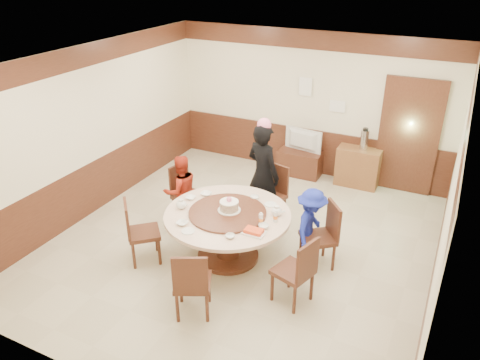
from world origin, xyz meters
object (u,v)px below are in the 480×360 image
at_px(person_blue, 311,227).
at_px(tv_stand, 300,163).
at_px(thermos, 364,140).
at_px(shrimp_platter, 254,232).
at_px(banquet_table, 228,226).
at_px(person_standing, 263,174).
at_px(person_red, 181,191).
at_px(side_cabinet, 358,167).
at_px(birthday_cake, 229,206).
at_px(television, 301,141).

bearing_deg(person_blue, tv_stand, 19.19).
bearing_deg(thermos, shrimp_platter, -100.19).
distance_m(banquet_table, shrimp_platter, 0.68).
distance_m(person_standing, shrimp_platter, 1.59).
bearing_deg(banquet_table, person_blue, 22.03).
xyz_separation_m(person_red, side_cabinet, (2.25, 2.68, -0.23)).
relative_size(tv_stand, thermos, 2.24).
bearing_deg(birthday_cake, person_red, 156.84).
xyz_separation_m(person_standing, shrimp_platter, (0.53, -1.50, -0.08)).
distance_m(tv_stand, side_cabinet, 1.16).
height_order(person_red, person_blue, person_red).
distance_m(banquet_table, birthday_cake, 0.32).
distance_m(shrimp_platter, tv_stand, 3.57).
bearing_deg(banquet_table, person_standing, 88.91).
distance_m(banquet_table, tv_stand, 3.19).
bearing_deg(person_red, tv_stand, -166.68).
xyz_separation_m(person_red, person_blue, (2.22, -0.08, -0.02)).
bearing_deg(birthday_cake, person_blue, 20.23).
bearing_deg(tv_stand, shrimp_platter, -80.68).
relative_size(banquet_table, television, 2.30).
bearing_deg(television, tv_stand, -0.00).
relative_size(banquet_table, person_red, 1.49).
bearing_deg(tv_stand, birthday_cake, -89.50).
relative_size(banquet_table, shrimp_platter, 6.01).
height_order(banquet_table, side_cabinet, banquet_table).
bearing_deg(banquet_table, shrimp_platter, -29.32).
distance_m(person_standing, thermos, 2.33).
xyz_separation_m(banquet_table, thermos, (1.18, 3.21, 0.41)).
xyz_separation_m(shrimp_platter, tv_stand, (-0.57, 3.49, -0.53)).
xyz_separation_m(side_cabinet, thermos, (0.06, 0.00, 0.56)).
bearing_deg(side_cabinet, birthday_cake, -109.49).
bearing_deg(person_standing, birthday_cake, 108.97).
relative_size(person_standing, person_blue, 1.47).
xyz_separation_m(tv_stand, side_cabinet, (1.15, 0.03, 0.12)).
height_order(person_standing, person_red, person_standing).
bearing_deg(thermos, side_cabinet, 180.00).
bearing_deg(person_red, thermos, 175.20).
distance_m(person_standing, person_red, 1.35).
bearing_deg(shrimp_platter, person_blue, 54.14).
bearing_deg(thermos, tv_stand, -178.57).
distance_m(person_blue, side_cabinet, 2.77).
height_order(banquet_table, person_red, person_red).
relative_size(banquet_table, side_cabinet, 2.25).
relative_size(shrimp_platter, television, 0.38).
relative_size(person_blue, tv_stand, 1.37).
height_order(person_blue, thermos, person_blue).
relative_size(person_red, person_blue, 1.04).
height_order(birthday_cake, shrimp_platter, birthday_cake).
bearing_deg(side_cabinet, person_red, -129.97).
bearing_deg(person_red, person_blue, 123.75).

